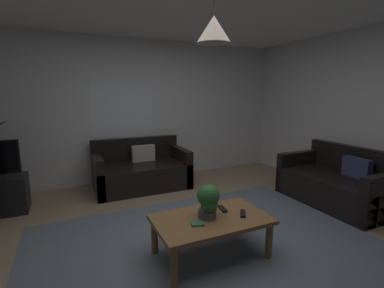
# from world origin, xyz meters

# --- Properties ---
(floor) EXTENTS (5.63, 5.17, 0.02)m
(floor) POSITION_xyz_m (0.00, 0.00, -0.01)
(floor) COLOR #9E8466
(floor) RESTS_ON ground
(rug) EXTENTS (3.66, 2.84, 0.01)m
(rug) POSITION_xyz_m (0.00, -0.20, 0.00)
(rug) COLOR slate
(rug) RESTS_ON ground
(wall_back) EXTENTS (5.75, 0.06, 2.57)m
(wall_back) POSITION_xyz_m (0.00, 2.61, 1.28)
(wall_back) COLOR silver
(wall_back) RESTS_ON ground
(wall_right) EXTENTS (0.06, 5.17, 2.57)m
(wall_right) POSITION_xyz_m (2.85, 0.00, 1.28)
(wall_right) COLOR silver
(wall_right) RESTS_ON ground
(window_pane) EXTENTS (1.09, 0.01, 0.95)m
(window_pane) POSITION_xyz_m (-0.33, 2.58, 1.30)
(window_pane) COLOR white
(couch_under_window) EXTENTS (1.55, 0.88, 0.82)m
(couch_under_window) POSITION_xyz_m (-0.15, 2.08, 0.27)
(couch_under_window) COLOR black
(couch_under_window) RESTS_ON ground
(couch_right_side) EXTENTS (0.88, 1.53, 0.82)m
(couch_right_side) POSITION_xyz_m (2.31, 0.19, 0.27)
(couch_right_side) COLOR black
(couch_right_side) RESTS_ON ground
(coffee_table) EXTENTS (1.12, 0.67, 0.41)m
(coffee_table) POSITION_xyz_m (-0.04, -0.23, 0.35)
(coffee_table) COLOR olive
(coffee_table) RESTS_ON ground
(book_on_table_0) EXTENTS (0.14, 0.12, 0.02)m
(book_on_table_0) POSITION_xyz_m (-0.23, -0.31, 0.42)
(book_on_table_0) COLOR #387247
(book_on_table_0) RESTS_ON coffee_table
(remote_on_table_0) EXTENTS (0.08, 0.17, 0.02)m
(remote_on_table_0) POSITION_xyz_m (0.16, -0.12, 0.42)
(remote_on_table_0) COLOR black
(remote_on_table_0) RESTS_ON coffee_table
(remote_on_table_1) EXTENTS (0.13, 0.16, 0.02)m
(remote_on_table_1) POSITION_xyz_m (0.28, -0.31, 0.42)
(remote_on_table_1) COLOR black
(remote_on_table_1) RESTS_ON coffee_table
(potted_plant_on_table) EXTENTS (0.22, 0.22, 0.34)m
(potted_plant_on_table) POSITION_xyz_m (-0.06, -0.22, 0.58)
(potted_plant_on_table) COLOR #4C4C51
(potted_plant_on_table) RESTS_ON coffee_table
(pendant_lamp) EXTENTS (0.30, 0.30, 0.53)m
(pendant_lamp) POSITION_xyz_m (-0.04, -0.23, 2.15)
(pendant_lamp) COLOR black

